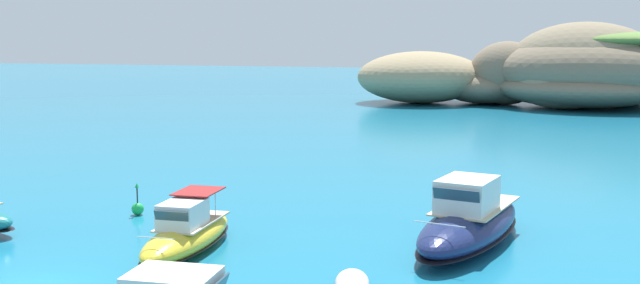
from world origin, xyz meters
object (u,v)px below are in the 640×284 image
at_px(islet_large, 590,73).
at_px(motorboat_navy, 470,222).
at_px(motorboat_yellow, 187,234).
at_px(channel_buoy, 138,208).
at_px(dinghy_tender, 352,282).
at_px(islet_small, 457,79).

distance_m(islet_large, motorboat_navy, 67.21).
height_order(islet_large, motorboat_yellow, islet_large).
xyz_separation_m(motorboat_navy, channel_buoy, (-15.04, -0.23, -0.57)).
relative_size(motorboat_yellow, dinghy_tender, 2.41).
bearing_deg(channel_buoy, motorboat_navy, 0.89).
bearing_deg(channel_buoy, motorboat_yellow, -40.43).
distance_m(motorboat_yellow, channel_buoy, 6.76).
height_order(islet_large, channel_buoy, islet_large).
bearing_deg(channel_buoy, islet_large, 73.59).
xyz_separation_m(islet_large, islet_small, (-16.21, -0.64, -0.89)).
bearing_deg(dinghy_tender, islet_large, 84.16).
distance_m(islet_large, motorboat_yellow, 73.14).
relative_size(islet_small, dinghy_tender, 9.99).
bearing_deg(dinghy_tender, motorboat_yellow, 165.16).
relative_size(motorboat_navy, channel_buoy, 6.44).
bearing_deg(motorboat_navy, islet_small, 99.80).
distance_m(motorboat_navy, channel_buoy, 15.05).
bearing_deg(motorboat_navy, dinghy_tender, -113.02).
xyz_separation_m(islet_small, dinghy_tender, (8.69, -72.83, -2.96)).
xyz_separation_m(islet_large, motorboat_yellow, (-14.65, -71.58, -3.40)).
relative_size(motorboat_navy, motorboat_yellow, 1.38).
distance_m(islet_small, motorboat_navy, 67.35).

